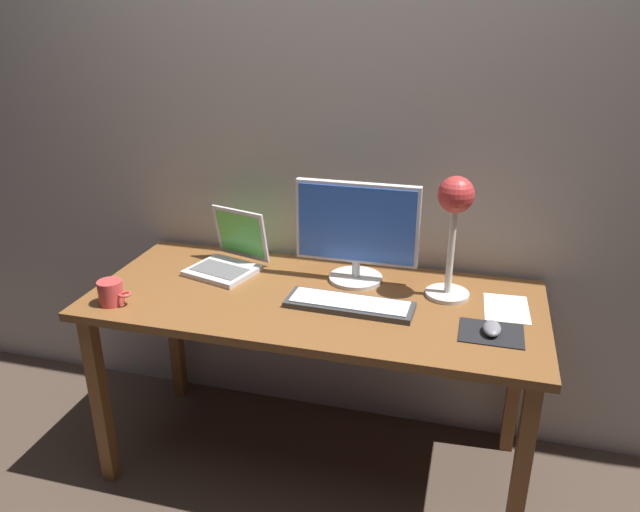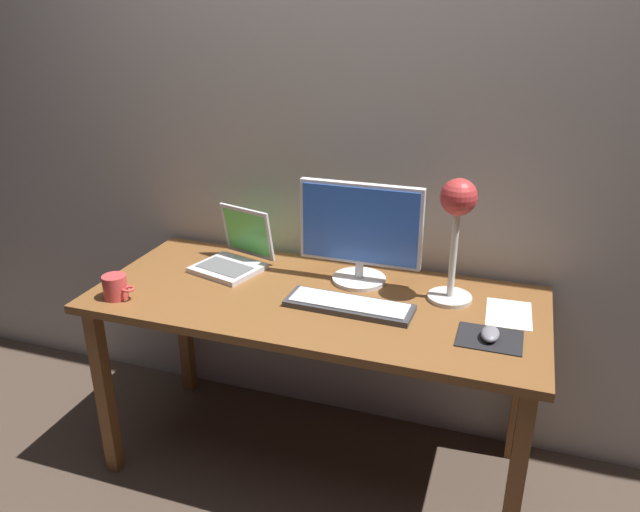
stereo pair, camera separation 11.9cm
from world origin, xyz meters
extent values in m
plane|color=#47382D|center=(0.00, 0.00, 0.00)|extent=(4.80, 4.80, 0.00)
cube|color=#A8A099|center=(0.00, 0.40, 1.30)|extent=(4.80, 0.06, 2.60)
cube|color=brown|center=(0.00, 0.00, 0.72)|extent=(1.60, 0.70, 0.03)
cube|color=brown|center=(-0.74, -0.29, 0.35)|extent=(0.05, 0.05, 0.71)
cube|color=brown|center=(0.74, -0.29, 0.35)|extent=(0.05, 0.05, 0.71)
cube|color=brown|center=(-0.74, 0.29, 0.35)|extent=(0.05, 0.05, 0.71)
cube|color=brown|center=(0.74, 0.29, 0.35)|extent=(0.05, 0.05, 0.71)
cylinder|color=silver|center=(0.11, 0.18, 0.75)|extent=(0.20, 0.20, 0.01)
cylinder|color=silver|center=(0.11, 0.18, 0.79)|extent=(0.03, 0.03, 0.06)
cube|color=silver|center=(0.11, 0.18, 0.97)|extent=(0.45, 0.03, 0.30)
cube|color=blue|center=(0.11, 0.16, 0.97)|extent=(0.43, 0.00, 0.28)
cube|color=#38383A|center=(0.14, -0.05, 0.75)|extent=(0.44, 0.15, 0.02)
cube|color=silver|center=(0.14, -0.05, 0.76)|extent=(0.41, 0.13, 0.01)
cube|color=silver|center=(-0.40, 0.10, 0.75)|extent=(0.29, 0.27, 0.02)
cube|color=slate|center=(-0.40, 0.09, 0.76)|extent=(0.23, 0.17, 0.00)
cube|color=silver|center=(-0.37, 0.22, 0.86)|extent=(0.24, 0.11, 0.21)
cube|color=#59C64C|center=(-0.37, 0.22, 0.86)|extent=(0.22, 0.10, 0.18)
cylinder|color=beige|center=(0.45, 0.13, 0.75)|extent=(0.16, 0.16, 0.01)
cylinder|color=silver|center=(0.45, 0.13, 0.92)|extent=(0.02, 0.02, 0.34)
sphere|color=#BF3333|center=(0.45, 0.13, 1.12)|extent=(0.12, 0.12, 0.12)
sphere|color=#FFEAB2|center=(0.45, 0.12, 1.08)|extent=(0.04, 0.04, 0.04)
cube|color=black|center=(0.61, -0.11, 0.74)|extent=(0.20, 0.16, 0.00)
ellipsoid|color=slate|center=(0.61, -0.11, 0.76)|extent=(0.06, 0.10, 0.03)
cylinder|color=#CC3F3F|center=(-0.66, -0.24, 0.78)|extent=(0.08, 0.08, 0.09)
torus|color=#CC3F3F|center=(-0.61, -0.24, 0.78)|extent=(0.05, 0.05, 0.01)
cube|color=white|center=(0.66, 0.08, 0.74)|extent=(0.16, 0.22, 0.00)
camera|label=1|loc=(0.53, -1.88, 1.71)|focal=34.29mm
camera|label=2|loc=(0.64, -1.84, 1.71)|focal=34.29mm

